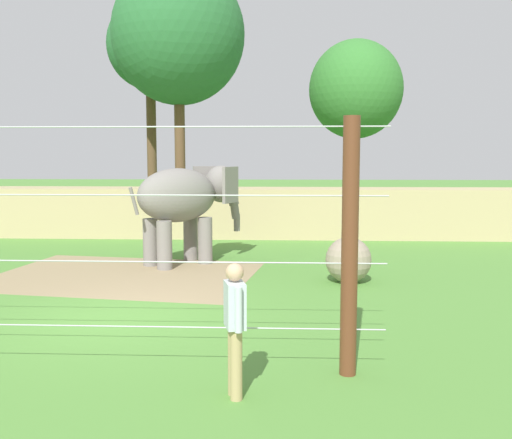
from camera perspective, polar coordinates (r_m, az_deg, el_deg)
ground_plane at (r=11.18m, az=-13.32°, el=-9.28°), size 120.00×120.00×0.00m
dirt_patch at (r=15.01m, az=-12.64°, el=-5.26°), size 6.89×5.57×0.01m
embankment_wall at (r=21.55m, az=-5.43°, el=0.71°), size 36.00×1.80×1.76m
elephant at (r=16.13m, az=-6.77°, el=1.95°), size 3.03×2.95×2.66m
enrichment_ball at (r=13.90m, az=8.91°, el=-3.87°), size 1.07×1.07×1.07m
cable_fence at (r=8.44m, az=-18.38°, el=-2.37°), size 8.81×0.22×3.47m
zookeeper at (r=7.28m, az=-2.05°, el=-10.01°), size 0.31×0.57×1.67m
tree_far_left at (r=28.05m, az=9.60°, el=12.21°), size 4.28×4.28×8.19m
tree_left_of_centre at (r=25.79m, az=-7.50°, el=17.21°), size 5.50×5.50×10.80m
tree_right_of_centre at (r=28.28m, az=-10.20°, el=16.09°), size 3.86×3.86×9.95m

